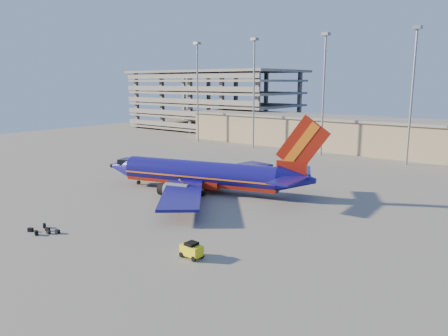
# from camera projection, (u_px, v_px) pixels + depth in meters

# --- Properties ---
(ground) EXTENTS (220.00, 220.00, 0.00)m
(ground) POSITION_uv_depth(u_px,v_px,m) (215.00, 197.00, 67.50)
(ground) COLOR slate
(ground) RESTS_ON ground
(terminal_building) EXTENTS (122.00, 16.00, 8.50)m
(terminal_building) POSITION_uv_depth(u_px,v_px,m) (401.00, 138.00, 104.95)
(terminal_building) COLOR gray
(terminal_building) RESTS_ON ground
(parking_garage) EXTENTS (62.00, 32.00, 21.40)m
(parking_garage) POSITION_uv_depth(u_px,v_px,m) (215.00, 98.00, 159.92)
(parking_garage) COLOR slate
(parking_garage) RESTS_ON ground
(light_mast_row) EXTENTS (101.60, 1.60, 28.65)m
(light_mast_row) POSITION_uv_depth(u_px,v_px,m) (366.00, 81.00, 96.25)
(light_mast_row) COLOR gray
(light_mast_row) RESTS_ON ground
(aircraft_main) EXTENTS (37.16, 35.22, 12.91)m
(aircraft_main) POSITION_uv_depth(u_px,v_px,m) (206.00, 175.00, 70.37)
(aircraft_main) COLOR navy
(aircraft_main) RESTS_ON ground
(baggage_tug) EXTENTS (2.32, 1.45, 1.63)m
(baggage_tug) POSITION_uv_depth(u_px,v_px,m) (192.00, 250.00, 44.11)
(baggage_tug) COLOR yellow
(baggage_tug) RESTS_ON ground
(luggage_pile) EXTENTS (3.76, 2.48, 0.55)m
(luggage_pile) POSITION_uv_depth(u_px,v_px,m) (43.00, 230.00, 51.73)
(luggage_pile) COLOR black
(luggage_pile) RESTS_ON ground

